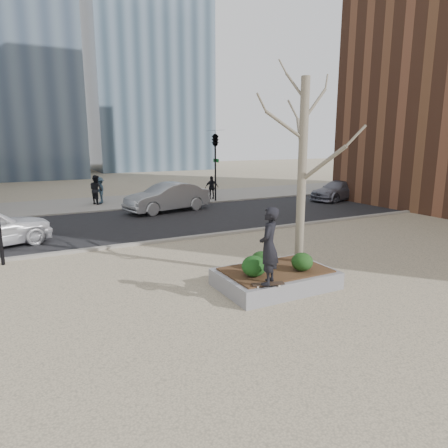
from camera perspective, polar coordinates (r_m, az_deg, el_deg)
ground at (r=10.43m, az=2.72°, el=-9.83°), size 120.00×120.00×0.00m
street at (r=19.38m, az=-12.41°, el=0.13°), size 60.00×8.00×0.02m
far_sidewalk at (r=26.10m, az=-16.54°, el=2.90°), size 60.00×6.00×0.02m
planter at (r=10.86m, az=7.33°, el=-7.76°), size 3.00×2.00×0.45m
planter_mulch at (r=10.78m, az=7.37°, el=-6.53°), size 2.70×1.70×0.04m
sycamore_tree at (r=11.08m, az=11.24°, el=11.31°), size 2.80×2.80×6.60m
shrub_left at (r=10.10m, az=4.30°, el=-6.03°), size 0.62×0.62×0.53m
shrub_middle at (r=10.74m, az=5.35°, el=-5.14°), size 0.55×0.55×0.47m
shrub_right at (r=10.71m, az=11.10°, el=-5.32°), size 0.56×0.56×0.48m
skateboard at (r=9.64m, az=6.30°, el=-8.63°), size 0.80×0.43×0.08m
skateboarder at (r=9.35m, az=6.43°, el=-3.13°), size 0.79×0.78×1.84m
car_silver at (r=22.15m, az=-8.12°, el=3.80°), size 4.95×2.62×1.55m
car_third at (r=27.24m, az=16.00°, el=4.64°), size 4.60×2.57×1.26m
pedestrian_a at (r=25.61m, az=-17.79°, el=4.70°), size 0.96×1.06×1.78m
pedestrian_b at (r=26.05m, az=-17.31°, el=4.65°), size 0.65×1.07×1.62m
pedestrian_c at (r=26.62m, az=-1.75°, el=5.23°), size 0.96×0.59×1.53m
traffic_light_far at (r=25.68m, az=-1.24°, el=8.27°), size 0.60×2.48×4.50m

